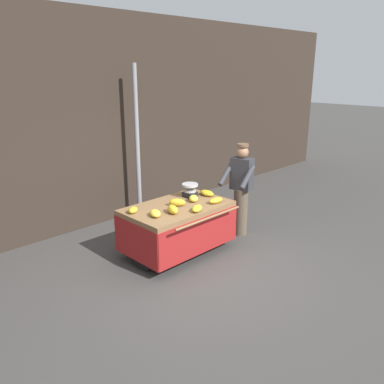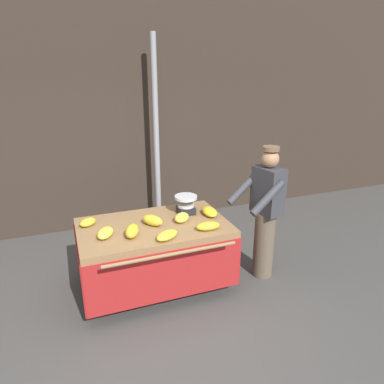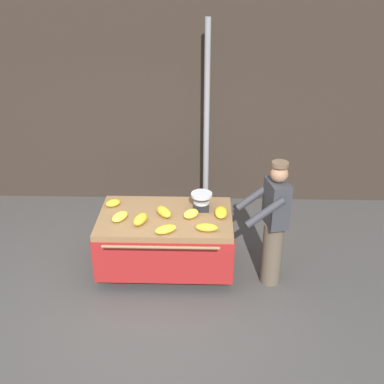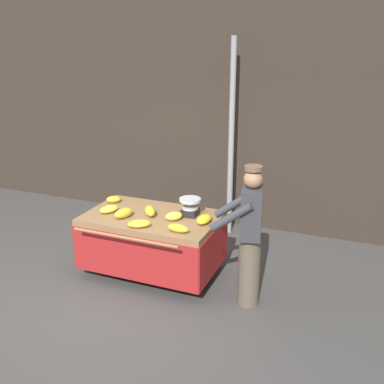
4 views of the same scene
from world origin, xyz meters
name	(u,v)px [view 2 (image 2 of 4)]	position (x,y,z in m)	size (l,w,h in m)	color
ground_plane	(162,330)	(0.00, 0.00, 0.00)	(60.00, 60.00, 0.00)	#423F3D
back_wall	(106,106)	(0.00, 2.98, 2.02)	(16.00, 0.24, 4.03)	#332821
street_pole	(156,138)	(0.67, 2.49, 1.54)	(0.09, 0.09, 3.08)	gray
banana_cart	(154,242)	(0.15, 0.77, 0.62)	(1.76, 1.27, 0.85)	olive
weighing_scale	(186,205)	(0.61, 0.95, 0.97)	(0.28, 0.28, 0.24)	black
banana_bunch_0	(105,233)	(-0.42, 0.64, 0.90)	(0.15, 0.26, 0.09)	yellow
banana_bunch_1	(88,222)	(-0.57, 1.00, 0.90)	(0.13, 0.20, 0.09)	gold
banana_bunch_2	(210,212)	(0.87, 0.79, 0.90)	(0.16, 0.29, 0.10)	gold
banana_bunch_3	(167,235)	(0.18, 0.35, 0.89)	(0.15, 0.28, 0.09)	yellow
banana_bunch_4	(152,220)	(0.13, 0.75, 0.91)	(0.13, 0.27, 0.12)	gold
banana_bunch_5	(182,218)	(0.48, 0.73, 0.90)	(0.15, 0.22, 0.11)	yellow
banana_bunch_6	(208,226)	(0.68, 0.41, 0.90)	(0.13, 0.27, 0.10)	gold
banana_bunch_7	(132,231)	(-0.15, 0.55, 0.91)	(0.14, 0.27, 0.13)	gold
vendor_person	(265,213)	(1.52, 0.54, 0.87)	(0.65, 0.60, 1.71)	brown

